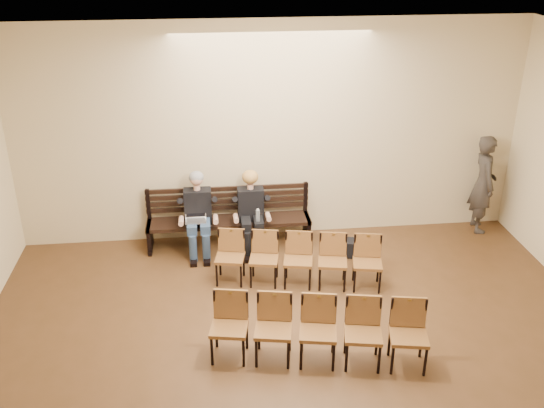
{
  "coord_description": "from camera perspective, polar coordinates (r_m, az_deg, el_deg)",
  "views": [
    {
      "loc": [
        -1.01,
        -3.99,
        4.74
      ],
      "look_at": [
        -0.09,
        4.05,
        0.97
      ],
      "focal_mm": 40.0,
      "sensor_mm": 36.0,
      "label": 1
    }
  ],
  "objects": [
    {
      "name": "chair_row_front",
      "position": [
        8.64,
        2.48,
        -5.36
      ],
      "size": [
        2.39,
        0.87,
        0.77
      ],
      "primitive_type": "cube",
      "rotation": [
        0.0,
        0.0,
        -0.19
      ],
      "color": "brown",
      "rests_on": "ground"
    },
    {
      "name": "bench",
      "position": [
        9.76,
        -4.03,
        -2.68
      ],
      "size": [
        2.6,
        0.9,
        0.45
      ],
      "primitive_type": "cube",
      "color": "black",
      "rests_on": "ground"
    },
    {
      "name": "water_bottle",
      "position": [
        9.32,
        -1.33,
        -1.73
      ],
      "size": [
        0.07,
        0.07,
        0.21
      ],
      "primitive_type": "cylinder",
      "rotation": [
        0.0,
        0.0,
        -0.14
      ],
      "color": "silver",
      "rests_on": "bench"
    },
    {
      "name": "laptop",
      "position": [
        9.37,
        -7.18,
        -1.72
      ],
      "size": [
        0.33,
        0.27,
        0.23
      ],
      "primitive_type": "cube",
      "rotation": [
        0.0,
        0.0,
        -0.06
      ],
      "color": "silver",
      "rests_on": "bench"
    },
    {
      "name": "seated_man",
      "position": [
        9.46,
        -6.95,
        -0.97
      ],
      "size": [
        0.53,
        0.73,
        1.26
      ],
      "primitive_type": null,
      "color": "black",
      "rests_on": "ground"
    },
    {
      "name": "seated_woman",
      "position": [
        9.5,
        -1.96,
        -0.98
      ],
      "size": [
        0.5,
        0.7,
        1.17
      ],
      "primitive_type": null,
      "color": "black",
      "rests_on": "ground"
    },
    {
      "name": "chair_row_back",
      "position": [
        7.22,
        4.35,
        -11.96
      ],
      "size": [
        2.56,
        0.91,
        0.82
      ],
      "primitive_type": "cube",
      "rotation": [
        0.0,
        0.0,
        -0.19
      ],
      "color": "brown",
      "rests_on": "ground"
    },
    {
      "name": "bag",
      "position": [
        9.56,
        8.12,
        -4.16
      ],
      "size": [
        0.41,
        0.33,
        0.26
      ],
      "primitive_type": "cube",
      "rotation": [
        0.0,
        0.0,
        -0.26
      ],
      "color": "black",
      "rests_on": "ground"
    },
    {
      "name": "passerby",
      "position": [
        10.54,
        19.36,
        2.44
      ],
      "size": [
        0.54,
        0.75,
        1.91
      ],
      "primitive_type": "imported",
      "rotation": [
        0.0,
        0.0,
        1.46
      ],
      "color": "#342F2B",
      "rests_on": "ground"
    },
    {
      "name": "room_walls",
      "position": [
        5.36,
        4.93,
        0.58
      ],
      "size": [
        8.02,
        10.01,
        3.51
      ],
      "color": "beige",
      "rests_on": "ground"
    }
  ]
}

